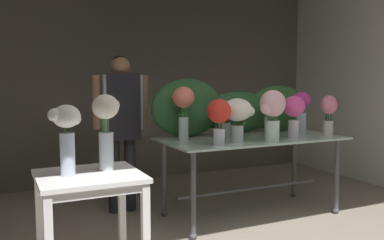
# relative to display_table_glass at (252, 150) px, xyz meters

# --- Properties ---
(ground_plane) EXTENTS (8.49, 8.49, 0.00)m
(ground_plane) POSITION_rel_display_table_glass_xyz_m (-0.42, 0.12, -0.69)
(ground_plane) COLOR gray
(wall_back) EXTENTS (5.32, 0.12, 2.69)m
(wall_back) POSITION_rel_display_table_glass_xyz_m (-0.42, 2.05, 0.66)
(wall_back) COLOR #5B564C
(wall_back) RESTS_ON ground
(display_table_glass) EXTENTS (1.85, 0.89, 0.82)m
(display_table_glass) POSITION_rel_display_table_glass_xyz_m (0.00, 0.00, 0.00)
(display_table_glass) COLOR #B2CFBE
(display_table_glass) RESTS_ON ground
(side_table_white) EXTENTS (0.68, 0.63, 0.78)m
(side_table_white) POSITION_rel_display_table_glass_xyz_m (-1.80, -0.78, -0.02)
(side_table_white) COLOR white
(side_table_white) RESTS_ON ground
(florist) EXTENTS (0.59, 0.24, 1.64)m
(florist) POSITION_rel_display_table_glass_xyz_m (-1.17, 0.69, 0.33)
(florist) COLOR #232328
(florist) RESTS_ON ground
(foliage_backdrop) EXTENTS (1.92, 0.27, 0.60)m
(foliage_backdrop) POSITION_rel_display_table_glass_xyz_m (-0.06, 0.33, 0.39)
(foliage_backdrop) COLOR #28562D
(foliage_backdrop) RESTS_ON display_table_glass
(vase_scarlet_tulips) EXTENTS (0.22, 0.22, 0.42)m
(vase_scarlet_tulips) POSITION_rel_display_table_glass_xyz_m (-0.56, -0.31, 0.39)
(vase_scarlet_tulips) COLOR silver
(vase_scarlet_tulips) RESTS_ON display_table_glass
(vase_magenta_freesia) EXTENTS (0.21, 0.19, 0.45)m
(vase_magenta_freesia) POSITION_rel_display_table_glass_xyz_m (0.65, 0.03, 0.39)
(vase_magenta_freesia) COLOR silver
(vase_magenta_freesia) RESTS_ON display_table_glass
(vase_fuchsia_dahlias) EXTENTS (0.23, 0.22, 0.43)m
(vase_fuchsia_dahlias) POSITION_rel_display_table_glass_xyz_m (0.32, -0.25, 0.39)
(vase_fuchsia_dahlias) COLOR silver
(vase_fuchsia_dahlias) RESTS_ON display_table_glass
(vase_rosy_lilies) EXTENTS (0.18, 0.17, 0.43)m
(vase_rosy_lilies) POSITION_rel_display_table_glass_xyz_m (0.76, -0.27, 0.39)
(vase_rosy_lilies) COLOR silver
(vase_rosy_lilies) RESTS_ON display_table_glass
(vase_coral_anemones) EXTENTS (0.22, 0.21, 0.52)m
(vase_coral_anemones) POSITION_rel_display_table_glass_xyz_m (-0.72, 0.10, 0.47)
(vase_coral_anemones) COLOR silver
(vase_coral_anemones) RESTS_ON display_table_glass
(vase_blush_hydrangea) EXTENTS (0.28, 0.25, 0.49)m
(vase_blush_hydrangea) POSITION_rel_display_table_glass_xyz_m (0.02, -0.31, 0.42)
(vase_blush_hydrangea) COLOR silver
(vase_blush_hydrangea) RESTS_ON display_table_glass
(vase_crimson_snapdragons) EXTENTS (0.18, 0.16, 0.43)m
(vase_crimson_snapdragons) POSITION_rel_display_table_glass_xyz_m (0.24, 0.03, 0.38)
(vase_crimson_snapdragons) COLOR silver
(vase_crimson_snapdragons) RESTS_ON display_table_glass
(vase_ivory_carnations) EXTENTS (0.33, 0.28, 0.41)m
(vase_ivory_carnations) POSITION_rel_display_table_glass_xyz_m (-0.30, -0.21, 0.40)
(vase_ivory_carnations) COLOR silver
(vase_ivory_carnations) RESTS_ON display_table_glass
(vase_sunset_stock) EXTENTS (0.29, 0.29, 0.37)m
(vase_sunset_stock) POSITION_rel_display_table_glass_xyz_m (-0.24, 0.14, 0.36)
(vase_sunset_stock) COLOR silver
(vase_sunset_stock) RESTS_ON display_table_glass
(vase_white_roses_tall) EXTENTS (0.21, 0.18, 0.47)m
(vase_white_roses_tall) POSITION_rel_display_table_glass_xyz_m (-1.94, -0.78, 0.38)
(vase_white_roses_tall) COLOR silver
(vase_white_roses_tall) RESTS_ON side_table_white
(vase_cream_lisianthus_tall) EXTENTS (0.20, 0.18, 0.53)m
(vase_cream_lisianthus_tall) POSITION_rel_display_table_glass_xyz_m (-1.67, -0.71, 0.41)
(vase_cream_lisianthus_tall) COLOR silver
(vase_cream_lisianthus_tall) RESTS_ON side_table_white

